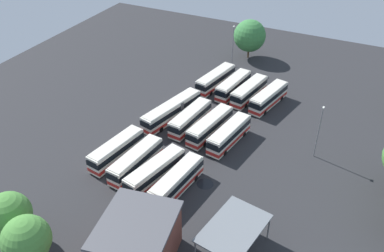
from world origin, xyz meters
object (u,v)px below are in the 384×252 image
at_px(bus_row0_slot2, 249,91).
at_px(bus_row0_slot3, 269,98).
at_px(bus_row1_slot1, 190,119).
at_px(bus_row2_slot1, 136,161).
at_px(bus_row1_slot2, 210,126).
at_px(bus_row0_slot0, 216,79).
at_px(bus_row2_slot3, 177,181).
at_px(bus_row1_slot0, 172,111).
at_px(tree_northeast, 250,36).
at_px(depot_building, 138,243).
at_px(tree_east_edge, 26,239).
at_px(lamp_post_mid_lot, 319,130).
at_px(bus_row2_slot0, 117,150).
at_px(maintenance_shelter, 234,229).
at_px(bus_row2_slot2, 155,172).
at_px(bus_row1_slot3, 229,135).
at_px(bus_row0_slot1, 233,86).
at_px(tree_north_edge, 9,214).
at_px(lamp_post_far_corner, 233,45).

relative_size(bus_row0_slot2, bus_row0_slot3, 0.99).
relative_size(bus_row1_slot1, bus_row2_slot1, 0.98).
distance_m(bus_row0_slot2, bus_row1_slot2, 14.93).
relative_size(bus_row0_slot0, bus_row2_slot3, 1.03).
relative_size(bus_row1_slot0, bus_row2_slot3, 1.29).
xyz_separation_m(bus_row0_slot2, tree_northeast, (-18.81, -6.84, 3.71)).
distance_m(bus_row0_slot2, bus_row1_slot0, 16.95).
relative_size(depot_building, tree_east_edge, 1.33).
relative_size(lamp_post_mid_lot, tree_northeast, 1.03).
distance_m(bus_row2_slot0, bus_row2_slot1, 4.49).
distance_m(maintenance_shelter, tree_east_edge, 24.64).
bearing_deg(bus_row2_slot2, maintenance_shelter, 65.24).
distance_m(bus_row0_slot0, lamp_post_mid_lot, 28.44).
bearing_deg(bus_row1_slot0, bus_row0_slot3, 130.39).
height_order(bus_row1_slot1, bus_row1_slot3, same).
bearing_deg(bus_row1_slot1, depot_building, 14.07).
height_order(bus_row0_slot1, bus_row2_slot2, same).
relative_size(bus_row0_slot1, lamp_post_mid_lot, 1.12).
height_order(bus_row1_slot2, maintenance_shelter, maintenance_shelter).
bearing_deg(bus_row1_slot3, maintenance_shelter, 23.09).
xyz_separation_m(bus_row2_slot0, tree_east_edge, (22.70, 3.56, 3.97)).
height_order(bus_row2_slot2, depot_building, depot_building).
relative_size(bus_row0_slot0, tree_north_edge, 1.50).
bearing_deg(bus_row1_slot1, bus_row0_slot1, 170.25).
relative_size(bus_row2_slot0, bus_row2_slot3, 0.99).
bearing_deg(bus_row2_slot2, tree_east_edge, -13.09).
xyz_separation_m(bus_row2_slot0, lamp_post_mid_lot, (-15.14, 29.14, 3.38)).
xyz_separation_m(bus_row1_slot0, tree_north_edge, (34.72, -4.65, 2.99)).
relative_size(bus_row1_slot2, bus_row2_slot0, 1.05).
height_order(bus_row1_slot3, lamp_post_mid_lot, lamp_post_mid_lot).
bearing_deg(depot_building, bus_row2_slot2, -157.58).
bearing_deg(lamp_post_mid_lot, bus_row2_slot3, -43.66).
relative_size(lamp_post_mid_lot, lamp_post_far_corner, 1.00).
xyz_separation_m(bus_row1_slot0, bus_row2_slot3, (17.03, 9.97, -0.00)).
bearing_deg(bus_row0_slot3, depot_building, -4.20).
xyz_separation_m(depot_building, lamp_post_far_corner, (-56.58, -9.89, 1.84)).
relative_size(bus_row0_slot0, bus_row1_slot2, 1.00).
height_order(bus_row0_slot3, bus_row1_slot2, same).
height_order(bus_row0_slot0, bus_row2_slot3, same).
relative_size(bus_row0_slot2, tree_north_edge, 1.41).
height_order(bus_row2_slot0, bus_row2_slot1, same).
height_order(bus_row0_slot0, bus_row0_slot3, same).
height_order(bus_row0_slot0, bus_row0_slot1, same).
bearing_deg(bus_row0_slot3, bus_row0_slot0, -100.68).
distance_m(depot_building, lamp_post_far_corner, 57.47).
xyz_separation_m(bus_row1_slot2, bus_row2_slot2, (15.03, -2.54, -0.00)).
xyz_separation_m(bus_row0_slot2, tree_east_edge, (50.61, -9.43, 3.97)).
xyz_separation_m(bus_row0_slot1, bus_row2_slot0, (28.65, -9.28, 0.00)).
distance_m(depot_building, tree_north_edge, 16.95).
bearing_deg(bus_row2_slot3, bus_row1_slot0, -149.66).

